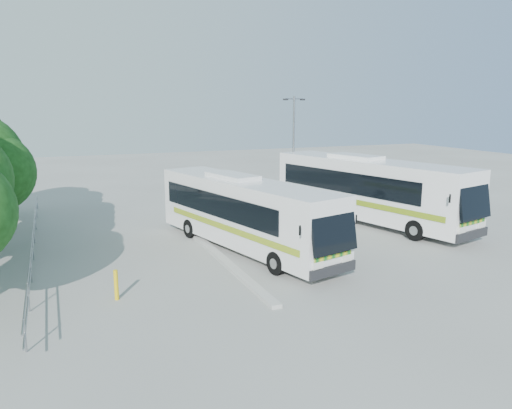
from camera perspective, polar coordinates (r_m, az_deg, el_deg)
name	(u,v)px	position (r m, az deg, el deg)	size (l,w,h in m)	color
ground	(268,253)	(23.19, 1.35, -5.59)	(100.00, 100.00, 0.00)	#A2A29D
kerb_divider	(207,246)	(24.21, -5.58, -4.73)	(0.40, 16.00, 0.15)	#B2B2AD
railing	(33,239)	(25.04, -24.15, -3.57)	(0.06, 22.00, 1.00)	gray
coach_main	(245,212)	(23.45, -1.31, -0.83)	(5.19, 12.11, 3.30)	silver
coach_adjacent	(369,188)	(29.54, 12.77, 1.81)	(5.81, 13.36, 3.64)	white
lamppost	(294,146)	(33.78, 4.31, 6.71)	(1.77, 0.56, 7.30)	gray
bollard	(116,285)	(18.40, -15.69, -8.84)	(0.15, 0.15, 1.09)	#DEB50D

